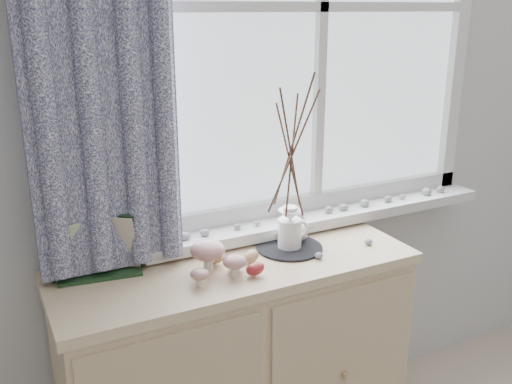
% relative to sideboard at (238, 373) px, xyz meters
% --- Properties ---
extents(sideboard, '(1.20, 0.45, 0.85)m').
position_rel_sideboard_xyz_m(sideboard, '(0.00, 0.00, 0.00)').
color(sideboard, beige).
rests_on(sideboard, ground).
extents(botanical_book, '(0.31, 0.17, 0.20)m').
position_rel_sideboard_xyz_m(botanical_book, '(-0.42, 0.08, 0.53)').
color(botanical_book, '#1B391D').
rests_on(botanical_book, sideboard).
extents(toadstool_cluster, '(0.19, 0.16, 0.10)m').
position_rel_sideboard_xyz_m(toadstool_cluster, '(-0.10, -0.04, 0.48)').
color(toadstool_cluster, white).
rests_on(toadstool_cluster, sideboard).
extents(wooden_eggs, '(0.16, 0.17, 0.06)m').
position_rel_sideboard_xyz_m(wooden_eggs, '(-0.01, -0.04, 0.45)').
color(wooden_eggs, tan).
rests_on(wooden_eggs, sideboard).
extents(songbird_figurine, '(0.15, 0.12, 0.07)m').
position_rel_sideboard_xyz_m(songbird_figurine, '(0.25, 0.06, 0.46)').
color(songbird_figurine, white).
rests_on(songbird_figurine, sideboard).
extents(crocheted_doily, '(0.23, 0.23, 0.01)m').
position_rel_sideboard_xyz_m(crocheted_doily, '(0.21, 0.02, 0.43)').
color(crocheted_doily, black).
rests_on(crocheted_doily, sideboard).
extents(twig_pitcher, '(0.27, 0.27, 0.62)m').
position_rel_sideboard_xyz_m(twig_pitcher, '(0.21, 0.02, 0.78)').
color(twig_pitcher, white).
rests_on(twig_pitcher, crocheted_doily).
extents(sideboard_pebbles, '(0.33, 0.23, 0.02)m').
position_rel_sideboard_xyz_m(sideboard_pebbles, '(0.30, 0.00, 0.43)').
color(sideboard_pebbles, '#97979A').
rests_on(sideboard_pebbles, sideboard).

